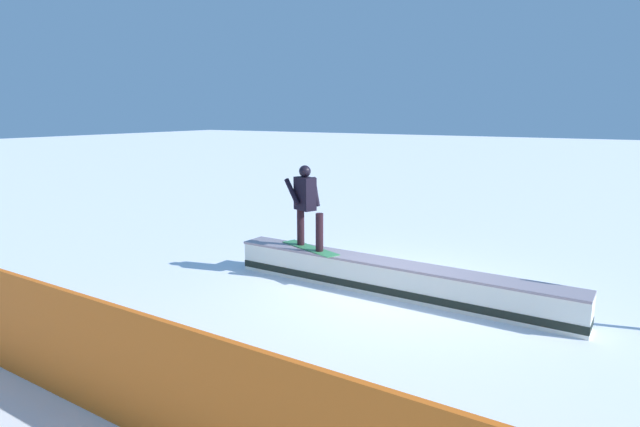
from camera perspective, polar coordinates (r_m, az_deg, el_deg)
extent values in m
plane|color=white|center=(9.22, 7.75, -8.69)|extent=(120.00, 120.00, 0.00)
cube|color=white|center=(9.13, 7.79, -7.11)|extent=(6.17, 0.64, 0.53)
cube|color=black|center=(9.17, 7.77, -7.91)|extent=(6.18, 0.65, 0.13)
cube|color=gray|center=(9.05, 7.84, -5.38)|extent=(6.17, 0.70, 0.04)
cube|color=#36854F|center=(9.84, -1.10, -3.78)|extent=(1.43, 0.77, 0.01)
cylinder|color=black|center=(9.98, -2.11, -1.45)|extent=(0.18, 0.18, 0.70)
cylinder|color=black|center=(9.53, -0.06, -2.05)|extent=(0.18, 0.18, 0.70)
cube|color=black|center=(9.75, -1.64, 2.17)|extent=(0.46, 0.37, 0.61)
sphere|color=black|center=(9.69, -1.65, 4.60)|extent=(0.22, 0.22, 0.22)
cylinder|color=black|center=(9.79, -3.04, 2.38)|extent=(0.43, 0.23, 0.48)
cylinder|color=black|center=(9.76, -0.51, 2.37)|extent=(0.25, 0.17, 0.55)
cube|color=orange|center=(5.18, -15.93, -17.72)|extent=(9.23, 0.29, 1.28)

